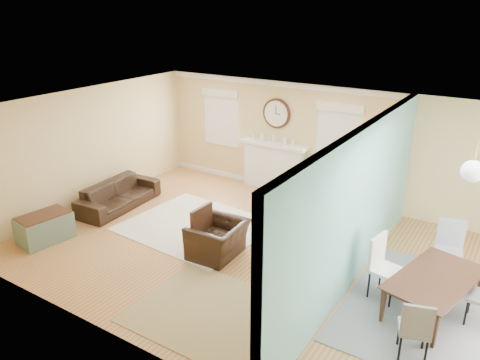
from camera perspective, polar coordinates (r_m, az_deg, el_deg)
name	(u,v)px	position (r m, az deg, el deg)	size (l,w,h in m)	color
floor	(268,256)	(8.53, 3.49, -9.21)	(9.00, 9.00, 0.00)	olive
wall_back	(336,146)	(10.54, 11.68, 4.09)	(9.00, 0.02, 2.60)	#E2BF73
wall_front	(148,268)	(5.78, -11.21, -10.50)	(9.00, 0.02, 2.60)	#E2BF73
wall_left	(90,147)	(10.74, -17.81, 3.82)	(0.02, 6.00, 2.60)	#E2BF73
ceiling	(272,114)	(7.57, 3.92, 8.08)	(9.00, 6.00, 0.02)	white
partition	(362,199)	(7.63, 14.71, -2.28)	(0.17, 6.00, 2.60)	#E2BF73
fireplace	(273,166)	(11.24, 4.09, 1.77)	(1.70, 0.30, 1.17)	white
wall_clock	(277,113)	(10.97, 4.48, 8.09)	(0.70, 0.07, 0.70)	#422519
window_left	(221,114)	(11.80, -2.28, 8.09)	(1.05, 0.13, 1.42)	white
window_right	(339,131)	(10.39, 11.99, 5.87)	(1.05, 0.13, 1.42)	white
pendant	(472,171)	(6.82, 26.46, 0.95)	(0.30, 0.30, 0.55)	gold
rug_cream	(196,226)	(9.59, -5.40, -5.61)	(2.69, 2.33, 0.01)	beige
rug_jute	(213,313)	(7.14, -3.28, -15.88)	(2.28, 1.86, 0.01)	tan
rug_grey	(432,312)	(7.69, 22.38, -14.62)	(2.42, 3.02, 0.01)	slate
sofa	(119,195)	(10.66, -14.58, -1.74)	(1.99, 0.78, 0.58)	black
eames_chair	(218,239)	(8.39, -2.71, -7.25)	(0.98, 0.86, 0.64)	black
green_chair	(316,195)	(10.32, 9.31, -1.77)	(0.73, 0.75, 0.68)	#00743A
trunk	(45,228)	(9.63, -22.70, -5.39)	(0.70, 1.02, 0.54)	slate
credenza	(359,222)	(9.09, 14.32, -5.01)	(0.47, 1.39, 0.80)	#8E603E
tv	(362,187)	(8.82, 14.63, -0.80)	(1.10, 0.14, 0.63)	black
garden_stool	(340,249)	(8.36, 12.14, -8.18)	(0.37, 0.37, 0.55)	white
potted_plant	(343,223)	(8.14, 12.40, -5.19)	(0.38, 0.33, 0.42)	#337F33
dining_table	(435,295)	(7.53, 22.69, -12.85)	(1.65, 0.92, 0.58)	#422519
dining_chair_n	(449,245)	(8.38, 24.17, -7.29)	(0.49, 0.49, 0.98)	slate
dining_chair_s	(415,323)	(6.52, 20.57, -15.96)	(0.48, 0.48, 0.86)	slate
dining_chair_w	(388,264)	(7.46, 17.59, -9.73)	(0.53, 0.53, 1.01)	white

